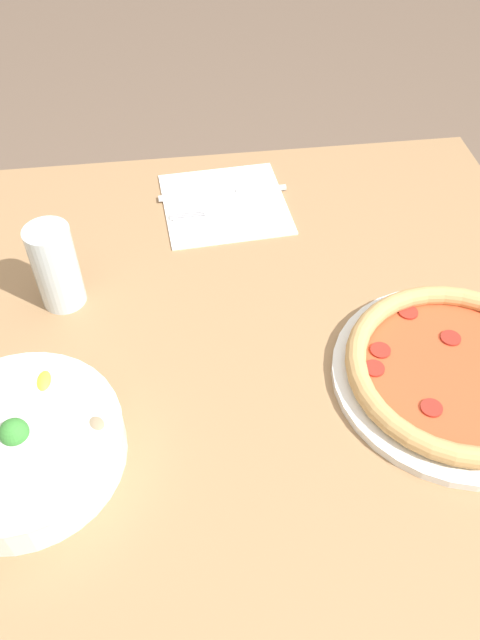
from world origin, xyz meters
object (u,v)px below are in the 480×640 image
Objects in this scene: bowl at (20,444)px; glass at (56,267)px; pizza at (457,371)px; knife at (229,192)px; fork at (228,213)px.

bowl is 1.85× the size of glass.
bowl reaches higher than pizza.
bowl is 1.07× the size of knife.
knife is at bearing -31.60° from bowl.
knife is (0.46, -0.29, -0.02)m from bowl.
bowl is 0.25m from glass.
pizza is at bearing 117.77° from knife.
pizza is at bearing -85.28° from bowl.
fork is at bearing -34.18° from bowl.
bowl reaches higher than fork.
glass is (0.25, -0.03, 0.03)m from bowl.
fork is 0.30m from glass.
pizza is 0.54m from glass.
fork and knife have the same top height.
pizza is 2.45× the size of glass.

